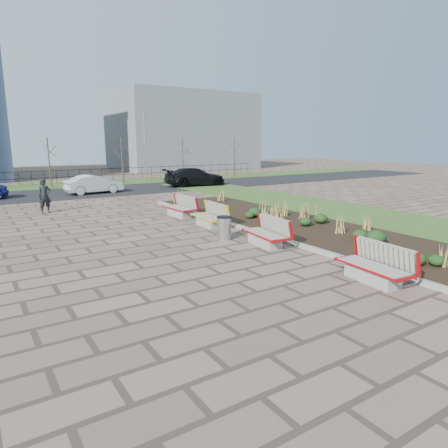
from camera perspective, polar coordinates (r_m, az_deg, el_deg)
ground at (r=10.74m, az=2.01°, el=-8.33°), size 120.00×120.00×0.00m
planting_bed at (r=18.28m, az=9.12°, el=0.09°), size 4.50×18.00×0.10m
planting_curb at (r=16.83m, az=3.21°, el=-0.69°), size 0.16×18.00×0.15m
grass_verge_near at (r=21.71m, az=18.49°, el=1.38°), size 5.00×38.00×0.04m
grass_verge_far at (r=36.90m, az=-23.84°, el=5.00°), size 80.00×5.00×0.04m
road at (r=31.02m, az=-22.00°, el=4.05°), size 80.00×7.00×0.02m
bench_a at (r=11.29m, az=20.51°, el=-5.40°), size 1.10×2.18×1.00m
bench_b at (r=14.35m, az=5.83°, el=-1.15°), size 1.15×2.19×1.00m
bench_c at (r=17.52m, az=-2.22°, el=1.23°), size 1.04×2.15×1.00m
bench_d at (r=20.01m, az=-6.44°, el=2.48°), size 1.03×2.15×1.00m
litter_bin at (r=15.24m, az=0.01°, el=-0.59°), size 0.55×0.55×0.87m
pedestrian at (r=22.84m, az=-24.25°, el=3.64°), size 0.66×0.45×1.78m
car_silver at (r=30.32m, az=-18.07°, el=5.44°), size 4.13×1.78×1.32m
car_black at (r=33.86m, az=-4.16°, el=6.73°), size 5.39×2.64×1.51m
tree_c at (r=35.27m, az=-23.71°, el=8.05°), size 1.40×1.40×4.00m
tree_d at (r=36.74m, az=-14.36°, el=8.77°), size 1.40×1.40×4.00m
tree_e at (r=39.08m, az=-5.91°, el=9.22°), size 1.40×1.40×4.00m
tree_f at (r=42.15m, az=1.46°, el=9.45°), size 1.40×1.40×4.00m
lamp_east at (r=36.94m, az=-11.20°, el=10.48°), size 0.24×0.60×6.00m
railing_fence at (r=38.32m, az=-24.29°, el=6.11°), size 44.00×0.10×1.20m
building_grey at (r=56.51m, az=-5.93°, el=12.96°), size 18.00×12.00×10.00m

